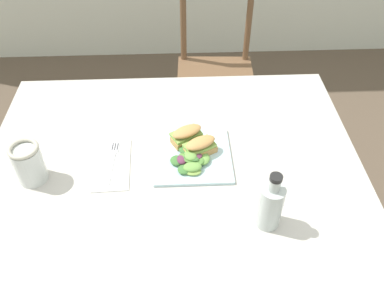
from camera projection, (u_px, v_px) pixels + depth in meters
name	position (u px, v px, depth m)	size (l,w,h in m)	color
dining_table	(174.00, 189.00, 1.35)	(1.18, 0.94, 0.74)	#BCB7AD
chair_wooden_far	(215.00, 73.00, 2.16)	(0.42, 0.42, 0.87)	brown
plate_lunch	(193.00, 156.00, 1.28)	(0.24, 0.24, 0.01)	silver
sandwich_half_front	(200.00, 146.00, 1.27)	(0.11, 0.10, 0.06)	tan
sandwich_half_back	(187.00, 135.00, 1.31)	(0.11, 0.10, 0.06)	tan
salad_mixed_greens	(190.00, 161.00, 1.24)	(0.14, 0.13, 0.03)	#84A84C
napkin_folded	(112.00, 165.00, 1.26)	(0.11, 0.22, 0.00)	white
fork_on_napkin	(113.00, 160.00, 1.27)	(0.03, 0.19, 0.00)	silver
bottle_cold_brew	(270.00, 207.00, 1.06)	(0.06, 0.06, 0.19)	black
mason_jar_iced_tea	(29.00, 165.00, 1.18)	(0.09, 0.09, 0.13)	#C67528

